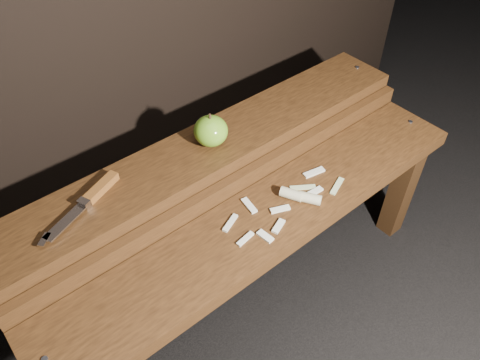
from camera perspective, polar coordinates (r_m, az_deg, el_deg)
ground at (r=1.48m, az=1.52°, el=-13.77°), size 60.00×60.00×0.00m
bench_front_tier at (r=1.17m, az=3.82°, el=-6.60°), size 1.20×0.20×0.42m
bench_rear_tier at (r=1.24m, az=-3.11°, el=1.45°), size 1.20×0.21×0.50m
apple at (r=1.16m, az=-3.59°, el=6.00°), size 0.09×0.09×0.09m
knife at (r=1.09m, az=-17.55°, el=-1.88°), size 0.23×0.11×0.02m
apple_scraps at (r=1.15m, az=6.64°, el=-2.36°), size 0.35×0.14×0.03m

